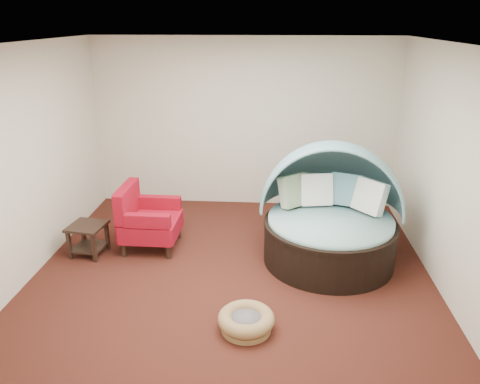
# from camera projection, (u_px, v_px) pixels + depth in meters

# --- Properties ---
(floor) EXTENTS (5.00, 5.00, 0.00)m
(floor) POSITION_uv_depth(u_px,v_px,m) (232.00, 275.00, 5.92)
(floor) COLOR #421A13
(floor) RESTS_ON ground
(wall_back) EXTENTS (5.00, 0.00, 5.00)m
(wall_back) POSITION_uv_depth(u_px,v_px,m) (244.00, 124.00, 7.77)
(wall_back) COLOR beige
(wall_back) RESTS_ON floor
(wall_front) EXTENTS (5.00, 0.00, 5.00)m
(wall_front) POSITION_uv_depth(u_px,v_px,m) (197.00, 285.00, 3.10)
(wall_front) COLOR beige
(wall_front) RESTS_ON floor
(wall_left) EXTENTS (0.00, 5.00, 5.00)m
(wall_left) POSITION_uv_depth(u_px,v_px,m) (23.00, 165.00, 5.60)
(wall_left) COLOR beige
(wall_left) RESTS_ON floor
(wall_right) EXTENTS (0.00, 5.00, 5.00)m
(wall_right) POSITION_uv_depth(u_px,v_px,m) (452.00, 175.00, 5.26)
(wall_right) COLOR beige
(wall_right) RESTS_ON floor
(ceiling) EXTENTS (5.00, 5.00, 0.00)m
(ceiling) POSITION_uv_depth(u_px,v_px,m) (230.00, 44.00, 4.94)
(ceiling) COLOR white
(ceiling) RESTS_ON wall_back
(canopy_daybed) EXTENTS (1.96, 1.88, 1.58)m
(canopy_daybed) POSITION_uv_depth(u_px,v_px,m) (331.00, 207.00, 6.11)
(canopy_daybed) COLOR black
(canopy_daybed) RESTS_ON floor
(pet_basket) EXTENTS (0.75, 0.75, 0.21)m
(pet_basket) POSITION_uv_depth(u_px,v_px,m) (246.00, 321.00, 4.85)
(pet_basket) COLOR brown
(pet_basket) RESTS_ON floor
(red_armchair) EXTENTS (0.79, 0.80, 0.91)m
(red_armchair) POSITION_uv_depth(u_px,v_px,m) (146.00, 219.00, 6.51)
(red_armchair) COLOR black
(red_armchair) RESTS_ON floor
(side_table) EXTENTS (0.52, 0.52, 0.44)m
(side_table) POSITION_uv_depth(u_px,v_px,m) (88.00, 235.00, 6.35)
(side_table) COLOR black
(side_table) RESTS_ON floor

